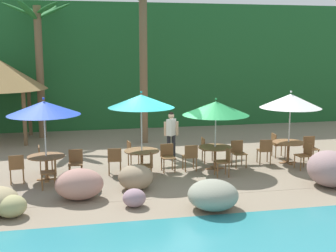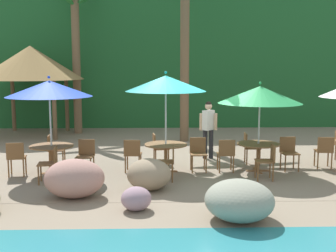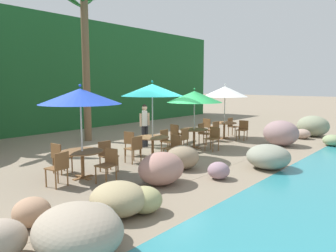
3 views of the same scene
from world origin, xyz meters
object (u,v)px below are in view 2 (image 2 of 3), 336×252
chair_teal_seaward (198,152)px  chair_green_right (268,159)px  chair_green_left (226,153)px  palm_tree_nearest (76,37)px  chair_teal_left (133,153)px  chair_teal_right (169,160)px  umbrella_teal (166,84)px  palm_tree_second (185,10)px  chair_teal_inland (158,147)px  umbrella_green (260,95)px  dining_table_blue (52,150)px  chair_white_left (324,150)px  chair_blue_right (51,162)px  chair_blue_inland (54,148)px  umbrella_blue (49,89)px  chair_blue_left (16,156)px  palapa_hut (31,63)px  chair_green_inland (249,146)px  chair_blue_seaward (86,154)px  waiter_in_white (208,126)px  dining_table_green (258,148)px  chair_green_seaward (289,151)px  dining_table_teal (166,149)px

chair_teal_seaward → chair_green_right: 1.86m
chair_green_left → palm_tree_nearest: 8.93m
chair_teal_left → chair_teal_right: (0.91, -0.83, 0.00)m
chair_green_right → umbrella_teal: bearing=161.0°
chair_teal_left → palm_tree_second: palm_tree_second is taller
chair_teal_inland → umbrella_green: (2.60, -0.82, 1.49)m
umbrella_green → dining_table_blue: bearing=-178.4°
dining_table_blue → chair_white_left: size_ratio=1.26×
chair_blue_right → chair_green_right: same height
chair_teal_left → palm_tree_nearest: (-2.56, 6.57, 3.34)m
palm_tree_second → chair_teal_seaward: bearing=-89.3°
chair_blue_inland → umbrella_blue: bearing=-79.6°
chair_blue_left → dining_table_blue: bearing=14.0°
chair_blue_left → palapa_hut: palapa_hut is taller
chair_blue_left → chair_teal_seaward: 4.59m
umbrella_green → palm_tree_nearest: palm_tree_nearest is taller
umbrella_teal → chair_white_left: size_ratio=3.00×
umbrella_green → chair_green_right: bearing=-87.3°
chair_blue_left → chair_green_inland: bearing=11.2°
umbrella_teal → chair_green_inland: umbrella_teal is taller
palm_tree_second → chair_green_inland: bearing=-67.1°
chair_blue_seaward → chair_green_inland: bearing=12.4°
umbrella_green → waiter_in_white: size_ratio=1.37×
dining_table_green → palm_tree_nearest: size_ratio=0.19×
chair_blue_seaward → chair_teal_inland: (1.84, 0.93, 0.00)m
chair_teal_inland → chair_white_left: size_ratio=1.00×
chair_blue_left → chair_teal_inland: 3.71m
chair_blue_inland → chair_green_seaward: 6.32m
dining_table_blue → umbrella_green: size_ratio=0.47×
chair_green_inland → chair_green_right: 1.71m
chair_blue_seaward → chair_green_left: same height
dining_table_blue → chair_teal_seaward: 3.75m
dining_table_blue → chair_blue_seaward: size_ratio=1.26×
chair_green_left → chair_teal_seaward: bearing=165.4°
chair_green_left → palm_tree_nearest: bearing=126.8°
chair_blue_right → umbrella_teal: (2.71, 0.97, 1.78)m
umbrella_green → chair_white_left: bearing=7.5°
chair_blue_left → chair_teal_left: size_ratio=1.00×
chair_white_left → palm_tree_second: size_ratio=0.13×
umbrella_blue → chair_green_inland: (5.25, 1.00, -1.66)m
palapa_hut → chair_green_inland: bearing=-35.1°
palm_tree_nearest → palapa_hut: (-1.70, -0.44, -1.02)m
chair_blue_right → waiter_in_white: bearing=32.8°
chair_blue_left → palm_tree_nearest: (0.31, 6.89, 3.34)m
umbrella_teal → chair_teal_inland: umbrella_teal is taller
dining_table_teal → chair_white_left: size_ratio=1.26×
chair_teal_seaward → chair_green_seaward: same height
palm_tree_second → umbrella_teal: bearing=-99.9°
chair_blue_seaward → chair_green_seaward: (5.29, 0.25, 0.00)m
umbrella_green → chair_white_left: 2.38m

